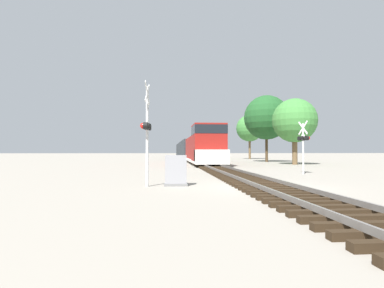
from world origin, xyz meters
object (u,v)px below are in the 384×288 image
object	(u,v)px
relay_cabinet	(176,171)
tree_far_right	(295,121)
freight_train	(189,149)
crossing_signal_far	(303,141)
tree_deep_background	(250,128)
crossing_signal_near	(147,128)
tree_mid_background	(266,118)

from	to	relation	value
relay_cabinet	tree_far_right	world-z (taller)	tree_far_right
freight_train	crossing_signal_far	world-z (taller)	freight_train
tree_deep_background	crossing_signal_near	bearing A→B (deg)	-110.90
tree_mid_background	relay_cabinet	bearing A→B (deg)	-115.81
crossing_signal_near	tree_mid_background	world-z (taller)	tree_mid_background
freight_train	crossing_signal_near	bearing A→B (deg)	-96.20
relay_cabinet	tree_deep_background	xyz separation A→B (m)	(15.47, 43.65, 5.28)
tree_far_right	tree_mid_background	world-z (taller)	tree_mid_background
freight_train	tree_far_right	distance (m)	28.20
crossing_signal_near	crossing_signal_far	world-z (taller)	crossing_signal_near
freight_train	tree_deep_background	world-z (taller)	tree_deep_background
crossing_signal_far	tree_deep_background	bearing A→B (deg)	-24.00
tree_mid_background	freight_train	bearing A→B (deg)	119.23
crossing_signal_near	relay_cabinet	xyz separation A→B (m)	(1.27, 0.19, -1.86)
tree_mid_background	crossing_signal_far	bearing A→B (deg)	-102.46
crossing_signal_far	tree_mid_background	xyz separation A→B (m)	(4.84, 21.91, 4.06)
freight_train	relay_cabinet	xyz separation A→B (m)	(-3.71, -45.67, -1.18)
crossing_signal_far	tree_mid_background	distance (m)	22.80
relay_cabinet	tree_mid_background	distance (m)	31.67
tree_far_right	tree_deep_background	size ratio (longest dim) A/B	0.88
freight_train	tree_deep_background	xyz separation A→B (m)	(11.76, -2.02, 4.09)
tree_far_right	tree_deep_background	distance (m)	24.12
tree_far_right	tree_mid_background	xyz separation A→B (m)	(-0.42, 8.46, 1.30)
crossing_signal_near	crossing_signal_far	size ratio (longest dim) A/B	1.27
crossing_signal_near	freight_train	bearing A→B (deg)	-178.64
crossing_signal_near	crossing_signal_far	bearing A→B (deg)	129.92
crossing_signal_near	tree_mid_background	xyz separation A→B (m)	(14.84, 28.24, 3.75)
crossing_signal_near	relay_cabinet	bearing A→B (deg)	105.97
crossing_signal_far	tree_deep_background	distance (m)	38.28
crossing_signal_far	tree_mid_background	size ratio (longest dim) A/B	0.38
tree_mid_background	tree_deep_background	size ratio (longest dim) A/B	1.10
tree_deep_background	freight_train	bearing A→B (deg)	170.24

